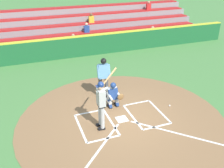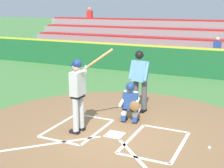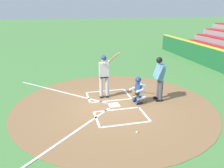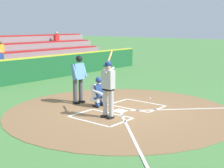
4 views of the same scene
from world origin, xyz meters
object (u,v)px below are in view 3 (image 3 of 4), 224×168
catcher (138,90)px  baseball (137,132)px  plate_umpire (160,76)px  batter (104,73)px

catcher → baseball: size_ratio=15.27×
plate_umpire → baseball: size_ratio=25.20×
batter → catcher: bearing=-126.8°
batter → baseball: batter is taller
batter → baseball: 3.34m
batter → plate_umpire: size_ratio=1.14×
plate_umpire → catcher: bearing=95.8°
batter → baseball: size_ratio=28.76×
catcher → baseball: (-2.23, 0.83, -0.55)m
baseball → plate_umpire: bearing=-37.3°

